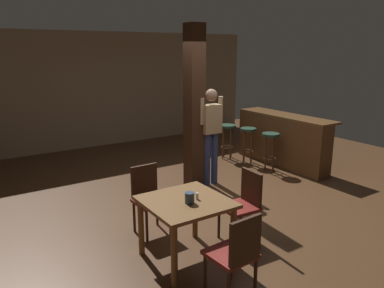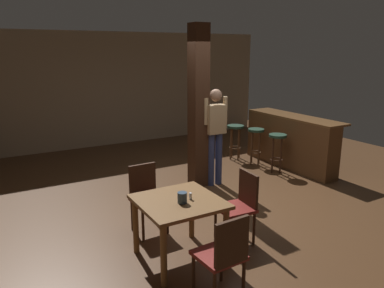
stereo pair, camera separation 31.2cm
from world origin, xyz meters
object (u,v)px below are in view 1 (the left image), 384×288
at_px(bar_stool_far, 227,133).
at_px(bar_stool_near, 270,143).
at_px(chair_south, 236,252).
at_px(bar_stool_mid, 248,137).
at_px(napkin_cup, 190,198).
at_px(salt_shaker, 197,196).
at_px(standing_person, 211,130).
at_px(chair_north, 149,196).
at_px(bar_counter, 281,140).
at_px(chair_east, 244,202).
at_px(dining_table, 186,211).

bearing_deg(bar_stool_far, bar_stool_near, -82.35).
height_order(chair_south, bar_stool_mid, chair_south).
distance_m(napkin_cup, salt_shaker, 0.14).
relative_size(chair_south, standing_person, 0.52).
xyz_separation_m(napkin_cup, bar_stool_mid, (3.16, 2.58, -0.23)).
distance_m(chair_north, bar_counter, 3.86).
bearing_deg(bar_stool_mid, standing_person, -156.54).
xyz_separation_m(chair_east, salt_shaker, (-0.74, -0.05, 0.26)).
distance_m(bar_stool_near, bar_stool_far, 1.18).
xyz_separation_m(napkin_cup, bar_counter, (3.64, 2.09, -0.25)).
xyz_separation_m(dining_table, bar_counter, (3.64, 2.01, -0.07)).
distance_m(chair_east, chair_north, 1.24).
relative_size(standing_person, bar_stool_mid, 2.26).
bearing_deg(bar_stool_far, napkin_cup, -134.12).
bearing_deg(standing_person, salt_shaker, -129.70).
relative_size(dining_table, standing_person, 0.53).
bearing_deg(napkin_cup, bar_stool_mid, 39.28).
height_order(dining_table, chair_east, chair_east).
xyz_separation_m(chair_east, chair_north, (-0.91, 0.85, 0.00)).
height_order(dining_table, bar_stool_near, bar_stool_near).
bearing_deg(dining_table, bar_stool_mid, 38.37).
relative_size(napkin_cup, salt_shaker, 1.60).
distance_m(chair_south, salt_shaker, 0.88).
bearing_deg(bar_stool_far, salt_shaker, -133.26).
relative_size(chair_north, napkin_cup, 7.32).
height_order(bar_stool_near, bar_stool_mid, bar_stool_near).
distance_m(dining_table, bar_stool_mid, 4.02).
height_order(salt_shaker, bar_counter, bar_counter).
bearing_deg(chair_north, bar_counter, 17.42).
bearing_deg(bar_stool_far, bar_counter, -57.95).
bearing_deg(salt_shaker, dining_table, 160.44).
bearing_deg(chair_east, bar_stool_near, 38.81).
height_order(chair_south, bar_counter, bar_counter).
height_order(chair_south, chair_north, same).
bearing_deg(salt_shaker, bar_stool_near, 31.94).
xyz_separation_m(chair_east, napkin_cup, (-0.87, -0.09, 0.29)).
bearing_deg(bar_stool_mid, chair_south, -132.99).
xyz_separation_m(standing_person, bar_stool_near, (1.45, -0.02, -0.43)).
relative_size(dining_table, bar_stool_far, 1.19).
bearing_deg(bar_counter, salt_shaker, -149.77).
height_order(standing_person, bar_stool_far, standing_person).
height_order(bar_counter, bar_stool_near, bar_counter).
bearing_deg(salt_shaker, bar_counter, 30.23).
bearing_deg(chair_north, dining_table, -87.42).
xyz_separation_m(chair_south, napkin_cup, (-0.02, 0.79, 0.29)).
distance_m(chair_south, bar_stool_far, 4.91).
height_order(salt_shaker, bar_stool_far, salt_shaker).
bearing_deg(chair_east, chair_north, 136.98).
distance_m(chair_north, bar_stool_far, 3.74).
bearing_deg(chair_north, standing_person, 30.22).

